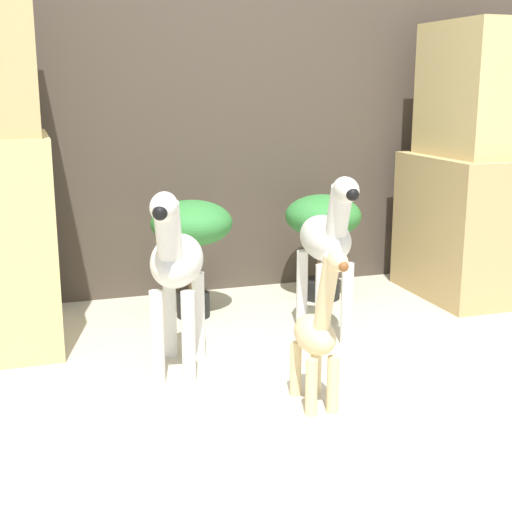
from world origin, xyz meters
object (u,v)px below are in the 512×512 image
Objects in this scene: potted_palm_front at (192,231)px; potted_palm_back at (323,224)px; zebra_right at (328,243)px; giraffe_figurine at (317,334)px; zebra_left at (176,266)px.

potted_palm_back is (0.66, 0.08, -0.02)m from potted_palm_front.
zebra_right reaches higher than potted_palm_back.
zebra_right is 0.68m from giraffe_figurine.
potted_palm_back is at bearing 68.60° from zebra_right.
giraffe_figurine is 1.23m from potted_palm_back.
potted_palm_front is at bearing 99.27° from giraffe_figurine.
zebra_left reaches higher than potted_palm_front.
zebra_left is 1.31× the size of potted_palm_front.
potted_palm_front is at bearing 72.04° from zebra_left.
potted_palm_front is at bearing -172.76° from potted_palm_back.
potted_palm_front is 0.67m from potted_palm_back.
giraffe_figurine is at bearing -113.93° from potted_palm_back.
zebra_left is 1.11m from potted_palm_back.
zebra_right is at bearing -111.40° from potted_palm_back.
giraffe_figurine is at bearing -116.06° from zebra_right.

